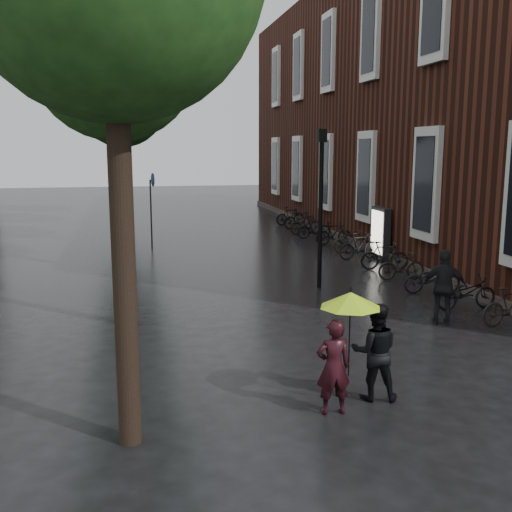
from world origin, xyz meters
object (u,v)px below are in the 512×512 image
object	(u,v)px
parked_bicycles	(353,243)
ad_lightbox	(380,233)
person_black	(375,351)
person_burgundy	(333,367)
lamp_post	(321,193)
pedestrian_walking	(444,287)

from	to	relation	value
parked_bicycles	ad_lightbox	world-z (taller)	ad_lightbox
person_black	parked_bicycles	distance (m)	13.76
person_burgundy	parked_bicycles	bearing A→B (deg)	-111.71
person_black	parked_bicycles	bearing A→B (deg)	-94.21
lamp_post	person_burgundy	bearing A→B (deg)	-106.62
person_black	lamp_post	world-z (taller)	lamp_post
person_burgundy	pedestrian_walking	bearing A→B (deg)	-135.02
person_black	person_burgundy	bearing A→B (deg)	40.26
person_burgundy	lamp_post	world-z (taller)	lamp_post
pedestrian_walking	parked_bicycles	bearing A→B (deg)	-73.73
parked_bicycles	lamp_post	size ratio (longest dim) A/B	4.24
parked_bicycles	person_black	bearing A→B (deg)	-109.64
person_burgundy	ad_lightbox	bearing A→B (deg)	-115.95
pedestrian_walking	parked_bicycles	xyz separation A→B (m)	(1.32, 9.28, -0.42)
parked_bicycles	lamp_post	bearing A→B (deg)	-120.88
pedestrian_walking	parked_bicycles	distance (m)	9.38
ad_lightbox	lamp_post	xyz separation A→B (m)	(-3.69, -4.01, 1.86)
pedestrian_walking	lamp_post	xyz separation A→B (m)	(-1.68, 4.27, 1.94)
ad_lightbox	lamp_post	world-z (taller)	lamp_post
pedestrian_walking	person_burgundy	bearing A→B (deg)	68.71
person_black	ad_lightbox	distance (m)	13.09
ad_lightbox	person_black	bearing A→B (deg)	-111.61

